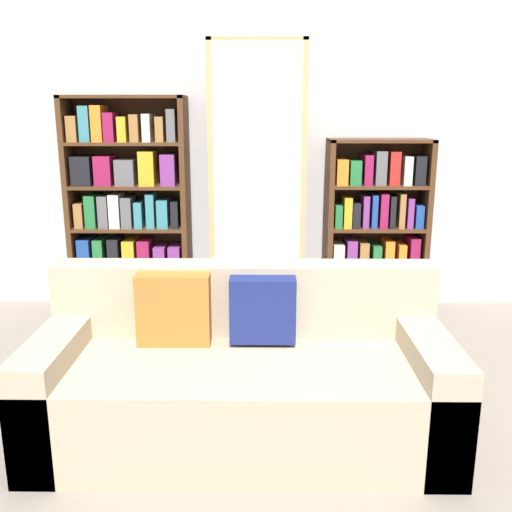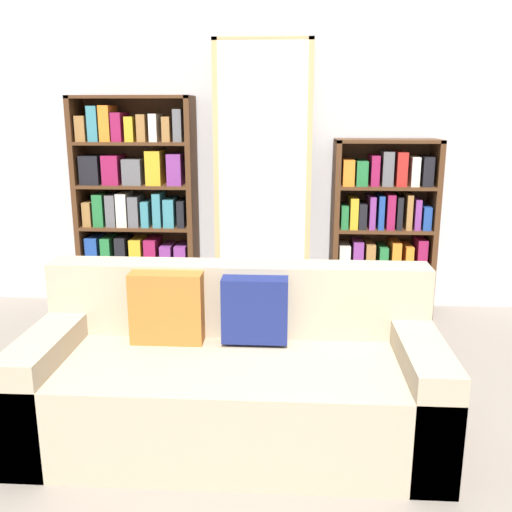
{
  "view_description": "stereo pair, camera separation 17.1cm",
  "coord_description": "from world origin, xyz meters",
  "px_view_note": "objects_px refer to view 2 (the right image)",
  "views": [
    {
      "loc": [
        -0.03,
        -1.93,
        1.56
      ],
      "look_at": [
        -0.06,
        1.49,
        0.69
      ],
      "focal_mm": 40.0,
      "sensor_mm": 36.0,
      "label": 1
    },
    {
      "loc": [
        0.15,
        -1.92,
        1.56
      ],
      "look_at": [
        -0.06,
        1.49,
        0.69
      ],
      "focal_mm": 40.0,
      "sensor_mm": 36.0,
      "label": 2
    }
  ],
  "objects_px": {
    "bookshelf_left": "(136,210)",
    "display_cabinet": "(264,184)",
    "couch": "(233,379)",
    "bookshelf_right": "(382,232)",
    "wine_bottle": "(358,337)"
  },
  "relations": [
    {
      "from": "display_cabinet",
      "to": "wine_bottle",
      "type": "distance_m",
      "value": 1.42
    },
    {
      "from": "bookshelf_left",
      "to": "wine_bottle",
      "type": "bearing_deg",
      "value": -29.58
    },
    {
      "from": "wine_bottle",
      "to": "display_cabinet",
      "type": "bearing_deg",
      "value": 125.08
    },
    {
      "from": "bookshelf_right",
      "to": "couch",
      "type": "bearing_deg",
      "value": -118.22
    },
    {
      "from": "couch",
      "to": "wine_bottle",
      "type": "relative_size",
      "value": 5.06
    },
    {
      "from": "couch",
      "to": "bookshelf_left",
      "type": "height_order",
      "value": "bookshelf_left"
    },
    {
      "from": "couch",
      "to": "bookshelf_left",
      "type": "relative_size",
      "value": 1.17
    },
    {
      "from": "bookshelf_left",
      "to": "display_cabinet",
      "type": "xyz_separation_m",
      "value": [
        1.0,
        -0.01,
        0.22
      ]
    },
    {
      "from": "bookshelf_right",
      "to": "display_cabinet",
      "type": "bearing_deg",
      "value": -179.03
    },
    {
      "from": "bookshelf_right",
      "to": "wine_bottle",
      "type": "height_order",
      "value": "bookshelf_right"
    },
    {
      "from": "couch",
      "to": "bookshelf_right",
      "type": "height_order",
      "value": "bookshelf_right"
    },
    {
      "from": "bookshelf_left",
      "to": "display_cabinet",
      "type": "bearing_deg",
      "value": -0.85
    },
    {
      "from": "bookshelf_left",
      "to": "display_cabinet",
      "type": "relative_size",
      "value": 0.81
    },
    {
      "from": "bookshelf_left",
      "to": "bookshelf_right",
      "type": "distance_m",
      "value": 1.93
    },
    {
      "from": "bookshelf_right",
      "to": "wine_bottle",
      "type": "xyz_separation_m",
      "value": [
        -0.27,
        -0.94,
        -0.49
      ]
    }
  ]
}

